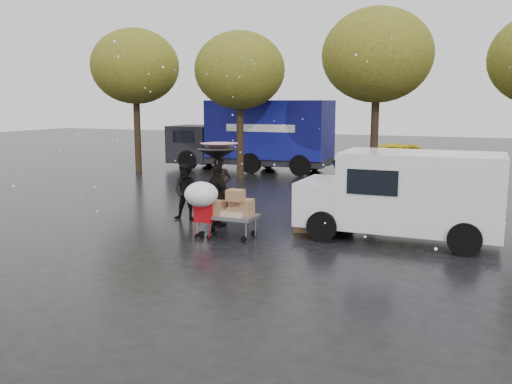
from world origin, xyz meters
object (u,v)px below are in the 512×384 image
at_px(person_black, 217,195).
at_px(vendor_cart, 230,210).
at_px(person_pink, 220,188).
at_px(yellow_taxi, 408,159).
at_px(shopping_cart, 202,197).
at_px(white_van, 404,194).
at_px(blue_truck, 254,136).

xyz_separation_m(person_black, vendor_cart, (0.86, -1.00, -0.15)).
distance_m(person_pink, yellow_taxi, 12.08).
bearing_deg(vendor_cart, shopping_cart, -144.79).
bearing_deg(white_van, person_black, -174.03).
height_order(shopping_cart, blue_truck, blue_truck).
xyz_separation_m(person_pink, shopping_cart, (0.57, -2.14, 0.12)).
distance_m(vendor_cart, shopping_cart, 0.79).
xyz_separation_m(vendor_cart, white_van, (4.07, 1.52, 0.43)).
relative_size(person_black, shopping_cart, 1.19).
distance_m(person_pink, blue_truck, 11.80).
bearing_deg(shopping_cart, white_van, 22.51).
bearing_deg(yellow_taxi, person_pink, 142.79).
distance_m(shopping_cart, yellow_taxi, 13.97).
relative_size(vendor_cart, yellow_taxi, 0.31).
bearing_deg(shopping_cart, vendor_cart, 35.21).
xyz_separation_m(person_black, blue_truck, (-3.95, 11.91, 0.88)).
height_order(person_pink, white_van, white_van).
height_order(vendor_cart, shopping_cart, shopping_cart).
height_order(shopping_cart, yellow_taxi, yellow_taxi).
height_order(vendor_cart, yellow_taxi, yellow_taxi).
relative_size(person_pink, white_van, 0.39).
height_order(person_black, blue_truck, blue_truck).
relative_size(person_pink, blue_truck, 0.23).
xyz_separation_m(person_black, shopping_cart, (0.28, -1.41, 0.19)).
bearing_deg(blue_truck, yellow_taxi, 2.00).
relative_size(shopping_cart, white_van, 0.30).
bearing_deg(blue_truck, vendor_cart, -69.56).
relative_size(vendor_cart, white_van, 0.31).
bearing_deg(person_black, yellow_taxi, -75.91).
relative_size(shopping_cart, blue_truck, 0.18).
bearing_deg(vendor_cart, white_van, 20.46).
bearing_deg(white_van, blue_truck, 127.95).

